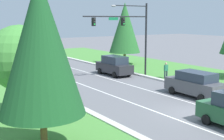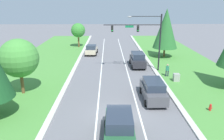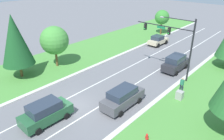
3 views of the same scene
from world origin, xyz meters
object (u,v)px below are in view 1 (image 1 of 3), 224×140
Objects in this scene: traffic_signal_mast at (129,28)px; graphite_suv at (195,84)px; champagne_sedan at (25,64)px; pedestrian at (166,70)px; oak_near_left_tree at (20,58)px; conifer_mid_left_tree at (41,46)px; conifer_far_right_tree at (125,28)px; charcoal_suv at (114,65)px; utility_cabinet at (183,76)px.

graphite_suv is at bearing -92.51° from traffic_signal_mast.
champagne_sedan is 20.78m from graphite_suv.
champagne_sedan is at bearing -47.62° from pedestrian.
conifer_mid_left_tree reaches higher than oak_near_left_tree.
conifer_far_right_tree is at bearing 57.36° from traffic_signal_mast.
graphite_suv is (0.01, -11.47, -0.04)m from charcoal_suv.
champagne_sedan is 13.54m from conifer_far_right_tree.
oak_near_left_tree reaches higher than utility_cabinet.
utility_cabinet is 17.62m from oak_near_left_tree.
graphite_suv reaches higher than pedestrian.
traffic_signal_mast is 7.23m from utility_cabinet.
oak_near_left_tree is at bearing -106.10° from champagne_sedan.
champagne_sedan is 2.55× the size of pedestrian.
charcoal_suv reaches higher than champagne_sedan.
utility_cabinet is at bearing -52.66° from traffic_signal_mast.
utility_cabinet is 0.12× the size of conifer_far_right_tree.
pedestrian is at bearing -101.81° from conifer_far_right_tree.
utility_cabinet is (3.78, 4.89, -0.51)m from graphite_suv.
traffic_signal_mast is at bearing 127.34° from utility_cabinet.
graphite_suv is 7.40m from pedestrian.
pedestrian is 0.21× the size of conifer_mid_left_tree.
conifer_mid_left_tree is at bearing -154.78° from utility_cabinet.
champagne_sedan is 24.06m from conifer_mid_left_tree.
pedestrian is (3.15, 6.69, -0.08)m from graphite_suv.
graphite_suv is 2.93× the size of pedestrian.
utility_cabinet is 1.96m from pedestrian.
champagne_sedan reaches higher than utility_cabinet.
charcoal_suv is 20.66m from conifer_mid_left_tree.
traffic_signal_mast is 9.05m from conifer_far_right_tree.
graphite_suv is 0.60× the size of conifer_far_right_tree.
charcoal_suv is at bearing -134.14° from conifer_far_right_tree.
conifer_mid_left_tree is at bearing -96.87° from oak_near_left_tree.
traffic_signal_mast is 0.96× the size of conifer_mid_left_tree.
oak_near_left_tree is at bearing -143.61° from charcoal_suv.
oak_near_left_tree is 5.19m from conifer_mid_left_tree.
conifer_far_right_tree is 1.02× the size of conifer_mid_left_tree.
conifer_mid_left_tree is (-0.61, -5.03, 1.10)m from oak_near_left_tree.
traffic_signal_mast is 4.63m from charcoal_suv.
conifer_far_right_tree reaches higher than graphite_suv.
traffic_signal_mast is at bearing -50.36° from champagne_sedan.
conifer_mid_left_tree is at bearing -133.18° from charcoal_suv.
champagne_sedan is 4.26× the size of utility_cabinet.
oak_near_left_tree is (-13.21, -9.84, 2.75)m from charcoal_suv.
oak_near_left_tree is (-5.84, -17.80, 2.94)m from champagne_sedan.
utility_cabinet is 0.60× the size of pedestrian.
conifer_far_right_tree is (12.67, -2.50, 4.07)m from champagne_sedan.
pedestrian is at bearing 65.02° from graphite_suv.
oak_near_left_tree is at bearing -150.60° from traffic_signal_mast.
conifer_far_right_tree is (18.51, 15.30, 1.13)m from oak_near_left_tree.
pedestrian is at bearing 30.75° from conifer_mid_left_tree.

